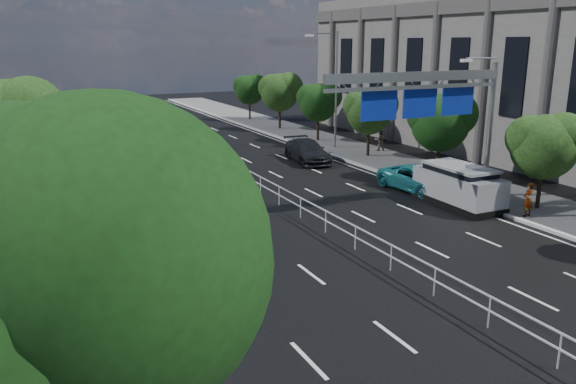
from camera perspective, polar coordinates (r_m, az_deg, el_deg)
ground at (r=18.58m, az=17.83°, el=-11.92°), size 160.00×160.00×0.00m
median_fence at (r=36.96m, az=-6.86°, el=2.93°), size 0.05×85.00×1.02m
toilet_sign at (r=12.79m, az=-19.74°, el=-10.13°), size 1.62×0.18×4.34m
overhead_gantry at (r=28.75m, az=14.60°, el=9.37°), size 10.24×0.38×7.45m
streetlight_far at (r=43.92m, az=4.59°, el=11.07°), size 2.78×2.40×9.00m
civic_hall at (r=49.06m, az=20.82°, el=11.81°), size 14.40×36.00×14.35m
near_tree_big at (r=7.67m, az=-25.79°, el=-8.93°), size 5.72×5.33×7.71m
near_tree_back at (r=29.81m, az=-26.26°, el=6.58°), size 4.84×4.51×6.69m
far_tree_c at (r=30.12m, az=24.71°, el=4.53°), size 3.52×3.28×4.94m
far_tree_d at (r=35.22m, az=15.32°, el=7.13°), size 3.85×3.59×5.34m
far_tree_e at (r=41.10m, az=8.35°, el=8.37°), size 3.63×3.38×5.13m
far_tree_f at (r=47.44m, az=3.15°, el=9.29°), size 3.52×3.28×5.02m
far_tree_g at (r=54.04m, az=-0.80°, el=10.29°), size 3.96×3.69×5.45m
far_tree_h at (r=60.90m, az=-3.90°, el=10.48°), size 3.41×3.18×4.91m
white_minivan at (r=38.48m, az=-13.55°, el=3.96°), size 2.60×5.29×2.23m
red_bus at (r=58.57m, az=-19.04°, el=7.63°), size 3.39×9.79×2.86m
near_car_silver at (r=40.13m, az=-10.03°, el=4.14°), size 2.08×4.69×1.57m
near_car_dark at (r=65.41m, az=-21.66°, el=7.42°), size 1.96×4.64×1.49m
silver_minivan at (r=30.15m, az=16.93°, el=0.60°), size 2.31×5.11×2.09m
parked_car_teal at (r=32.52m, az=13.13°, el=1.30°), size 2.78×5.25×1.41m
parked_car_dark at (r=39.62m, az=1.97°, el=4.18°), size 2.81×5.46×1.52m
pedestrian_a at (r=28.92m, az=23.21°, el=-0.70°), size 0.65×0.48×1.65m
pedestrian_b at (r=43.56m, az=9.30°, el=5.24°), size 0.96×0.87×1.62m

